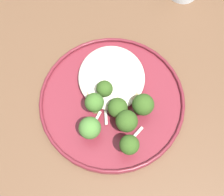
{
  "coord_description": "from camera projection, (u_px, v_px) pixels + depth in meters",
  "views": [
    {
      "loc": [
        -0.27,
        0.04,
        1.29
      ],
      "look_at": [
        -0.05,
        0.02,
        0.76
      ],
      "focal_mm": 47.19,
      "sensor_mm": 36.0,
      "label": 1
    }
  ],
  "objects": [
    {
      "name": "wooden_dining_table",
      "position": [
        120.0,
        96.0,
        0.69
      ],
      "size": [
        1.4,
        1.0,
        0.74
      ],
      "color": "brown",
      "rests_on": "ground"
    },
    {
      "name": "seared_scallop_tiny_bay",
      "position": [
        110.0,
        71.0,
        0.6
      ],
      "size": [
        0.02,
        0.02,
        0.02
      ],
      "color": "#DBB77A",
      "rests_on": "dinner_plate"
    },
    {
      "name": "seared_scallop_large_seared",
      "position": [
        132.0,
        96.0,
        0.58
      ],
      "size": [
        0.02,
        0.02,
        0.01
      ],
      "color": "#E5C689",
      "rests_on": "dinner_plate"
    },
    {
      "name": "noodle_bed",
      "position": [
        112.0,
        76.0,
        0.59
      ],
      "size": [
        0.15,
        0.13,
        0.03
      ],
      "color": "beige",
      "rests_on": "dinner_plate"
    },
    {
      "name": "broccoli_floret_small_sprig",
      "position": [
        125.0,
        121.0,
        0.53
      ],
      "size": [
        0.04,
        0.04,
        0.06
      ],
      "color": "#7A994C",
      "rests_on": "dinner_plate"
    },
    {
      "name": "broccoli_floret_beside_noodles",
      "position": [
        90.0,
        128.0,
        0.53
      ],
      "size": [
        0.04,
        0.04,
        0.06
      ],
      "color": "#7A994C",
      "rests_on": "dinner_plate"
    },
    {
      "name": "ground",
      "position": [
        116.0,
        156.0,
        1.3
      ],
      "size": [
        6.0,
        6.0,
        0.0
      ],
      "primitive_type": "plane",
      "color": "#47423D"
    },
    {
      "name": "onion_sliver_short_strip",
      "position": [
        106.0,
        114.0,
        0.57
      ],
      "size": [
        0.04,
        0.01,
        0.0
      ],
      "primitive_type": "cube",
      "rotation": [
        0.0,
        0.0,
        3.11
      ],
      "color": "silver",
      "rests_on": "dinner_plate"
    },
    {
      "name": "broccoli_floret_front_edge",
      "position": [
        118.0,
        108.0,
        0.55
      ],
      "size": [
        0.04,
        0.04,
        0.05
      ],
      "color": "#7A994C",
      "rests_on": "dinner_plate"
    },
    {
      "name": "onion_sliver_long_sliver",
      "position": [
        134.0,
        137.0,
        0.55
      ],
      "size": [
        0.04,
        0.04,
        0.0
      ],
      "primitive_type": "cube",
      "rotation": [
        0.0,
        0.0,
        5.46
      ],
      "color": "silver",
      "rests_on": "dinner_plate"
    },
    {
      "name": "seared_scallop_front_small",
      "position": [
        94.0,
        93.0,
        0.58
      ],
      "size": [
        0.03,
        0.03,
        0.01
      ],
      "color": "#E5C689",
      "rests_on": "dinner_plate"
    },
    {
      "name": "broccoli_floret_tall_stalk",
      "position": [
        94.0,
        103.0,
        0.54
      ],
      "size": [
        0.04,
        0.04,
        0.06
      ],
      "color": "#7A994C",
      "rests_on": "dinner_plate"
    },
    {
      "name": "onion_sliver_pale_crescent",
      "position": [
        94.0,
        124.0,
        0.56
      ],
      "size": [
        0.05,
        0.03,
        0.0
      ],
      "primitive_type": "cube",
      "rotation": [
        0.0,
        0.0,
        5.74
      ],
      "color": "silver",
      "rests_on": "dinner_plate"
    },
    {
      "name": "broccoli_floret_rear_charred",
      "position": [
        129.0,
        145.0,
        0.51
      ],
      "size": [
        0.04,
        0.04,
        0.06
      ],
      "color": "#89A356",
      "rests_on": "dinner_plate"
    },
    {
      "name": "broccoli_floret_right_tilted",
      "position": [
        143.0,
        105.0,
        0.54
      ],
      "size": [
        0.04,
        0.04,
        0.06
      ],
      "color": "#89A356",
      "rests_on": "dinner_plate"
    },
    {
      "name": "onion_sliver_curled_piece",
      "position": [
        120.0,
        109.0,
        0.57
      ],
      "size": [
        0.04,
        0.01,
        0.0
      ],
      "primitive_type": "cube",
      "rotation": [
        0.0,
        0.0,
        3.12
      ],
      "color": "silver",
      "rests_on": "dinner_plate"
    },
    {
      "name": "broccoli_floret_split_head",
      "position": [
        105.0,
        89.0,
        0.56
      ],
      "size": [
        0.03,
        0.03,
        0.05
      ],
      "color": "#7A994C",
      "rests_on": "dinner_plate"
    },
    {
      "name": "dinner_plate",
      "position": [
        112.0,
        100.0,
        0.59
      ],
      "size": [
        0.29,
        0.29,
        0.02
      ],
      "color": "maroon",
      "rests_on": "wooden_dining_table"
    },
    {
      "name": "seared_scallop_left_edge",
      "position": [
        98.0,
        63.0,
        0.61
      ],
      "size": [
        0.03,
        0.03,
        0.01
      ],
      "color": "beige",
      "rests_on": "dinner_plate"
    }
  ]
}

